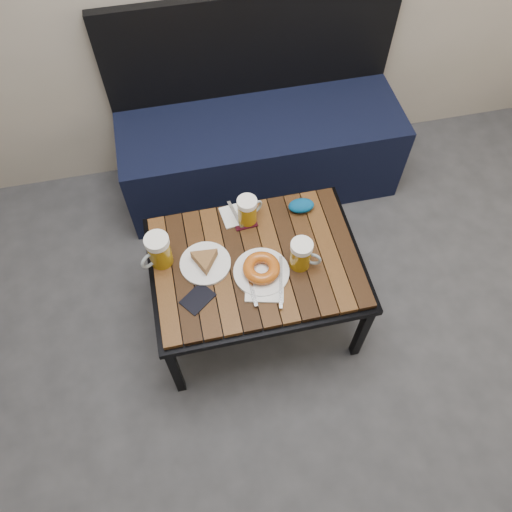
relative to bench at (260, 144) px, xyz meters
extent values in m
cube|color=black|center=(0.00, -0.02, -0.05)|extent=(1.40, 0.50, 0.45)
cube|color=black|center=(0.00, 0.21, 0.43)|extent=(1.40, 0.05, 0.50)
cube|color=black|center=(-0.59, -1.09, -0.06)|extent=(0.03, 0.03, 0.42)
cube|color=black|center=(0.19, -1.09, -0.06)|extent=(0.04, 0.03, 0.42)
cube|color=black|center=(-0.59, -0.53, -0.06)|extent=(0.03, 0.04, 0.42)
cube|color=black|center=(0.19, -0.53, -0.06)|extent=(0.04, 0.04, 0.42)
cube|color=black|center=(-0.20, -0.81, 0.16)|extent=(0.84, 0.62, 0.03)
cube|color=#39210D|center=(-0.20, -0.81, 0.19)|extent=(0.80, 0.58, 0.02)
cylinder|color=#946B0B|center=(-0.56, -0.74, 0.26)|extent=(0.12, 0.12, 0.12)
cylinder|color=white|center=(-0.56, -0.74, 0.34)|extent=(0.09, 0.09, 0.03)
torus|color=#8C999E|center=(-0.60, -0.76, 0.26)|extent=(0.07, 0.05, 0.08)
cylinder|color=#946B0B|center=(-0.19, -0.61, 0.25)|extent=(0.10, 0.10, 0.11)
cylinder|color=white|center=(-0.19, -0.61, 0.32)|extent=(0.08, 0.08, 0.02)
torus|color=#8C999E|center=(-0.15, -0.59, 0.25)|extent=(0.06, 0.04, 0.07)
cylinder|color=#946B0B|center=(-0.03, -0.86, 0.26)|extent=(0.11, 0.11, 0.11)
cylinder|color=white|center=(-0.03, -0.86, 0.32)|extent=(0.08, 0.08, 0.03)
torus|color=#8C999E|center=(0.01, -0.89, 0.26)|extent=(0.07, 0.04, 0.07)
cylinder|color=white|center=(-0.39, -0.79, 0.21)|extent=(0.20, 0.20, 0.01)
cylinder|color=white|center=(-0.19, -0.87, 0.21)|extent=(0.22, 0.22, 0.01)
torus|color=#93390D|center=(-0.19, -0.87, 0.24)|extent=(0.14, 0.14, 0.05)
cube|color=#A5A8AD|center=(-0.13, -0.93, 0.22)|extent=(0.06, 0.22, 0.00)
cube|color=#A5A8AD|center=(-0.24, -0.93, 0.22)|extent=(0.02, 0.16, 0.00)
cube|color=white|center=(-0.23, -0.58, 0.20)|extent=(0.12, 0.12, 0.01)
cube|color=#A5A8AD|center=(-0.23, -0.58, 0.21)|extent=(0.04, 0.15, 0.00)
cube|color=white|center=(-0.19, -0.94, 0.20)|extent=(0.17, 0.15, 0.01)
cube|color=black|center=(-0.44, -0.93, 0.20)|extent=(0.15, 0.14, 0.01)
cube|color=black|center=(-0.20, -0.59, 0.20)|extent=(0.10, 0.13, 0.01)
ellipsoid|color=navy|center=(0.04, -0.60, 0.22)|extent=(0.11, 0.08, 0.05)
camera|label=1|loc=(-0.41, -1.82, 1.86)|focal=35.00mm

